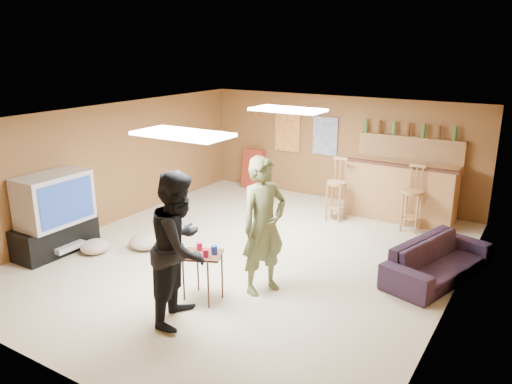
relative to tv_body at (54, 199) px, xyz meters
The scene contains 32 objects.
ground 3.18m from the tv_body, 29.51° to the left, with size 7.00×7.00×0.00m, color #B9AD8D.
ceiling 3.31m from the tv_body, 29.51° to the left, with size 6.00×7.00×0.02m, color silver.
wall_back 5.66m from the tv_body, 62.08° to the left, with size 6.00×0.02×2.20m, color brown.
wall_front 3.33m from the tv_body, 37.04° to the right, with size 6.00×0.02×2.20m, color brown.
wall_left 1.55m from the tv_body, 103.13° to the left, with size 0.02×7.00×2.20m, color brown.
wall_right 5.85m from the tv_body, 14.87° to the left, with size 0.02×7.00×2.20m, color brown.
tv_stand 0.65m from the tv_body, behind, with size 0.55×1.30×0.50m, color black.
dvd_box 0.76m from the tv_body, ahead, with size 0.35×0.50×0.08m, color #B2B2B7.
tv_body is the anchor object (origin of this frame).
tv_screen 0.31m from the tv_body, ahead, with size 0.02×0.95×0.65m, color navy.
bar_counter 6.09m from the tv_body, 47.00° to the left, with size 2.00×0.60×1.10m, color #996637.
bar_lip 5.91m from the tv_body, 45.34° to the left, with size 2.10×0.12×0.05m, color #3B1D12.
bar_shelf 6.45m from the tv_body, 49.74° to the left, with size 2.00×0.18×0.05m, color #996637.
bar_backing 6.44m from the tv_body, 49.85° to the left, with size 2.00×0.14×0.60m, color #996637.
poster_left 5.19m from the tv_body, 73.70° to the left, with size 0.60×0.03×0.85m, color #BF3F26.
poster_right 5.51m from the tv_body, 64.65° to the left, with size 0.55×0.03×0.80m, color #334C99.
folding_chair_stack 4.86m from the tv_body, 82.29° to the left, with size 0.50×0.14×0.90m, color maroon.
ceiling_panel_front 2.94m from the tv_body, ahead, with size 1.20×0.60×0.04m, color white.
ceiling_panel_back 3.99m from the tv_body, 45.54° to the left, with size 1.20×0.60×0.04m, color white.
person_olive 3.49m from the tv_body, 10.45° to the left, with size 0.68×0.45×1.86m, color #5B6339.
person_black 2.99m from the tv_body, ahead, with size 0.90×0.70×1.85m, color black.
sofa 5.84m from the tv_body, 22.81° to the left, with size 1.88×0.73×0.55m, color black.
tray_table 2.94m from the tv_body, ahead, with size 0.49×0.39×0.64m, color #3B1D12.
cup_red_near 2.79m from the tv_body, ahead, with size 0.08×0.08×0.10m, color #AD0B31.
cup_red_far 2.99m from the tv_body, ahead, with size 0.07×0.07×0.10m, color #AD0B31.
cup_blue 3.03m from the tv_body, ahead, with size 0.08×0.08×0.11m, color navy.
bar_stool_left 4.92m from the tv_body, 50.34° to the left, with size 0.41×0.41×1.29m, color #996637, non-canonical shape.
bar_stool_right 6.00m from the tv_body, 41.24° to the left, with size 0.38×0.38×1.21m, color #996637, non-canonical shape.
cushion_near_tv 1.56m from the tv_body, 39.09° to the left, with size 0.53×0.53×0.24m, color tan.
cushion_mid 1.96m from the tv_body, 30.48° to the left, with size 0.40×0.40×0.18m, color tan.
cushion_far 0.98m from the tv_body, 31.18° to the left, with size 0.47×0.47×0.21m, color tan.
bottle_row 6.41m from the tv_body, 50.03° to the left, with size 1.76×0.08×0.26m, color #3F7233, non-canonical shape.
Camera 1 is at (3.92, -6.14, 3.24)m, focal length 35.00 mm.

